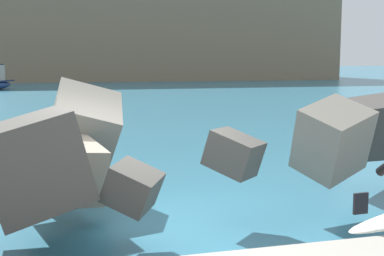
% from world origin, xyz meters
% --- Properties ---
extents(ground_plane, '(400.00, 400.00, 0.00)m').
position_xyz_m(ground_plane, '(0.00, 0.00, 0.00)').
color(ground_plane, '#2D6B84').
extents(breakwater_jetty, '(31.63, 6.54, 2.50)m').
position_xyz_m(breakwater_jetty, '(1.91, 0.46, 1.03)').
color(breakwater_jetty, slate).
rests_on(breakwater_jetty, ground).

